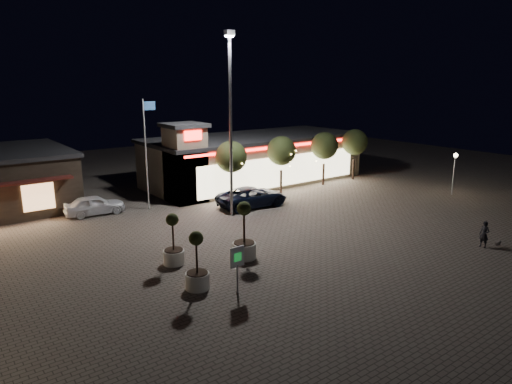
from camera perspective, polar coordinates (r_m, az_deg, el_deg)
ground at (r=25.01m, az=3.46°, el=-7.96°), size 90.00×90.00×0.00m
retail_building at (r=42.13m, az=-0.53°, el=4.19°), size 20.40×8.40×6.10m
floodlight_pole at (r=30.90m, az=-3.20°, el=9.63°), size 0.60×0.40×12.38m
flagpole at (r=33.67m, az=-13.51°, el=5.73°), size 0.95×0.10×8.00m
lamp_post_east at (r=40.80m, az=23.58°, el=3.06°), size 0.36×0.36×3.48m
string_tree_a at (r=34.90m, az=-3.13°, el=4.40°), size 2.42×2.42×4.79m
string_tree_b at (r=37.87m, az=3.19°, el=5.15°), size 2.42×2.42×4.79m
string_tree_c at (r=41.23m, az=8.55°, el=5.73°), size 2.42×2.42×4.79m
string_tree_d at (r=44.14m, az=12.23°, el=6.10°), size 2.42×2.42×4.79m
pickup_truck at (r=34.19m, az=-0.46°, el=-0.58°), size 5.59×2.83×1.52m
white_sedan at (r=34.13m, az=-19.53°, el=-1.53°), size 4.25×2.06×1.40m
pedestrian at (r=28.98m, az=26.63°, el=-4.76°), size 0.38×0.57×1.53m
dog at (r=29.55m, az=28.03°, el=-5.63°), size 0.48×0.18×0.26m
planter_left at (r=24.02m, az=-10.27°, el=-6.96°), size 1.11×1.11×2.72m
planter_mid at (r=21.16m, az=-7.37°, el=-9.77°), size 1.11×1.11×2.74m
planter_right at (r=24.33m, az=-1.49°, el=-6.14°), size 1.28×1.28×3.14m
valet_sign at (r=20.33m, az=-2.35°, el=-8.59°), size 0.72×0.10×2.18m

